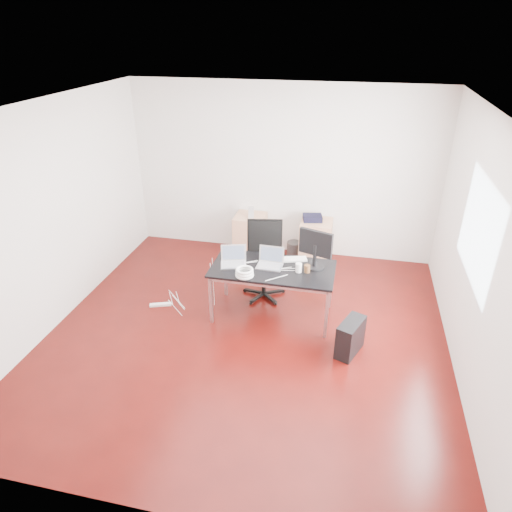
% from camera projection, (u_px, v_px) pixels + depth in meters
% --- Properties ---
extents(room_shell, '(5.00, 5.00, 5.00)m').
position_uv_depth(room_shell, '(249.00, 235.00, 5.23)').
color(room_shell, '#3B0806').
rests_on(room_shell, ground).
extents(desk, '(1.60, 0.80, 0.73)m').
position_uv_depth(desk, '(273.00, 271.00, 5.95)').
color(desk, black).
rests_on(desk, ground).
extents(office_chair, '(0.55, 0.57, 1.08)m').
position_uv_depth(office_chair, '(264.00, 256.00, 6.49)').
color(office_chair, black).
rests_on(office_chair, ground).
extents(filing_cabinet_left, '(0.50, 0.50, 0.70)m').
position_uv_depth(filing_cabinet_left, '(250.00, 235.00, 7.74)').
color(filing_cabinet_left, tan).
rests_on(filing_cabinet_left, ground).
extents(filing_cabinet_right, '(0.50, 0.50, 0.70)m').
position_uv_depth(filing_cabinet_right, '(316.00, 241.00, 7.53)').
color(filing_cabinet_right, tan).
rests_on(filing_cabinet_right, ground).
extents(pc_tower, '(0.35, 0.49, 0.44)m').
position_uv_depth(pc_tower, '(350.00, 337.00, 5.46)').
color(pc_tower, black).
rests_on(pc_tower, ground).
extents(wastebasket, '(0.31, 0.31, 0.28)m').
position_uv_depth(wastebasket, '(294.00, 250.00, 7.71)').
color(wastebasket, black).
rests_on(wastebasket, ground).
extents(power_strip, '(0.30, 0.16, 0.04)m').
position_uv_depth(power_strip, '(161.00, 305.00, 6.44)').
color(power_strip, white).
rests_on(power_strip, ground).
extents(laptop_left, '(0.39, 0.34, 0.23)m').
position_uv_depth(laptop_left, '(233.00, 260.00, 6.00)').
color(laptop_left, silver).
rests_on(laptop_left, desk).
extents(laptop_right, '(0.34, 0.26, 0.23)m').
position_uv_depth(laptop_right, '(270.00, 261.00, 5.96)').
color(laptop_right, silver).
rests_on(laptop_right, desk).
extents(monitor, '(0.44, 0.26, 0.51)m').
position_uv_depth(monitor, '(316.00, 247.00, 5.83)').
color(monitor, black).
rests_on(monitor, desk).
extents(keyboard, '(0.46, 0.26, 0.02)m').
position_uv_depth(keyboard, '(290.00, 259.00, 6.11)').
color(keyboard, white).
rests_on(keyboard, desk).
extents(cup_white, '(0.10, 0.10, 0.12)m').
position_uv_depth(cup_white, '(299.00, 268.00, 5.81)').
color(cup_white, white).
rests_on(cup_white, desk).
extents(cup_brown, '(0.08, 0.08, 0.10)m').
position_uv_depth(cup_brown, '(307.00, 269.00, 5.80)').
color(cup_brown, brown).
rests_on(cup_brown, desk).
extents(cable_coil, '(0.24, 0.24, 0.11)m').
position_uv_depth(cable_coil, '(245.00, 273.00, 5.71)').
color(cable_coil, white).
rests_on(cable_coil, desk).
extents(power_adapter, '(0.07, 0.07, 0.03)m').
position_uv_depth(power_adapter, '(250.00, 275.00, 5.74)').
color(power_adapter, white).
rests_on(power_adapter, desk).
extents(speaker, '(0.10, 0.10, 0.18)m').
position_uv_depth(speaker, '(251.00, 212.00, 7.47)').
color(speaker, '#9E9E9E').
rests_on(speaker, filing_cabinet_left).
extents(navy_garment, '(0.34, 0.30, 0.09)m').
position_uv_depth(navy_garment, '(313.00, 218.00, 7.38)').
color(navy_garment, black).
rests_on(navy_garment, filing_cabinet_right).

